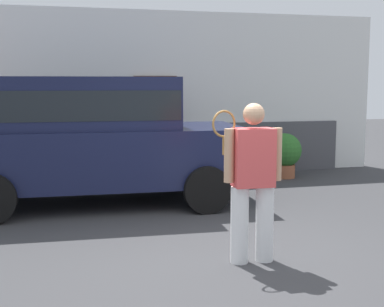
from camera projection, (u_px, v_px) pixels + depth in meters
name	position (u px, v px, depth m)	size (l,w,h in m)	color
ground_plane	(233.00, 260.00, 5.93)	(40.00, 40.00, 0.00)	#38383A
house_frontage	(146.00, 99.00, 11.19)	(10.30, 0.40, 3.44)	white
parked_suv	(93.00, 134.00, 8.53)	(4.68, 2.32, 2.05)	#141938
tennis_player_man	(252.00, 180.00, 5.77)	(0.78, 0.29, 1.75)	white
potted_plant_by_porch	(284.00, 153.00, 11.03)	(0.70, 0.70, 0.93)	#9E5638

